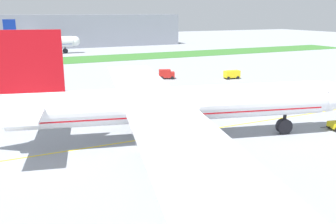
{
  "coord_description": "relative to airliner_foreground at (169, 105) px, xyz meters",
  "views": [
    {
      "loc": [
        -18.93,
        -48.9,
        19.17
      ],
      "look_at": [
        6.23,
        3.28,
        3.68
      ],
      "focal_mm": 39.94,
      "sensor_mm": 36.0,
      "label": 1
    }
  ],
  "objects": [
    {
      "name": "ground_crew_wingwalker_port",
      "position": [
        -6.97,
        -12.68,
        -4.73
      ],
      "size": [
        0.59,
        0.28,
        1.69
      ],
      "color": "black",
      "rests_on": "ground"
    },
    {
      "name": "terminal_building",
      "position": [
        28.08,
        169.64,
        3.24
      ],
      "size": [
        111.47,
        20.0,
        18.0
      ],
      "primitive_type": "cube",
      "color": "gray",
      "rests_on": "ground"
    },
    {
      "name": "grass_median_strip",
      "position": [
        -4.76,
        108.67,
        -5.71
      ],
      "size": [
        320.0,
        24.0,
        0.1
      ],
      "primitive_type": "cube",
      "color": "#38722D",
      "rests_on": "ground"
    },
    {
      "name": "ground_plane",
      "position": [
        -4.76,
        0.26,
        -5.76
      ],
      "size": [
        600.0,
        600.0,
        0.0
      ],
      "primitive_type": "plane",
      "color": "#9399A0",
      "rests_on": "ground"
    },
    {
      "name": "service_truck_catering_van",
      "position": [
        23.65,
        50.71,
        -4.28
      ],
      "size": [
        5.12,
        3.93,
        2.76
      ],
      "color": "#B21E19",
      "rests_on": "ground"
    },
    {
      "name": "service_truck_fuel_bowser",
      "position": [
        -10.42,
        54.89,
        -4.23
      ],
      "size": [
        5.22,
        3.72,
        2.85
      ],
      "color": "black",
      "rests_on": "ground"
    },
    {
      "name": "apron_taxi_line",
      "position": [
        -4.76,
        2.73,
        -5.76
      ],
      "size": [
        280.0,
        0.36,
        0.01
      ],
      "primitive_type": "cube",
      "color": "yellow",
      "rests_on": "ground"
    },
    {
      "name": "parked_airliner_far_right",
      "position": [
        -1.39,
        135.9,
        -0.28
      ],
      "size": [
        38.57,
        58.67,
        16.2
      ],
      "color": "white",
      "rests_on": "ground"
    },
    {
      "name": "airliner_foreground",
      "position": [
        0.0,
        0.0,
        0.0
      ],
      "size": [
        56.04,
        91.3,
        16.97
      ],
      "color": "white",
      "rests_on": "ground"
    },
    {
      "name": "service_truck_baggage_loader",
      "position": [
        41.23,
        42.35,
        -4.35
      ],
      "size": [
        4.87,
        3.0,
        2.48
      ],
      "color": "yellow",
      "rests_on": "ground"
    }
  ]
}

